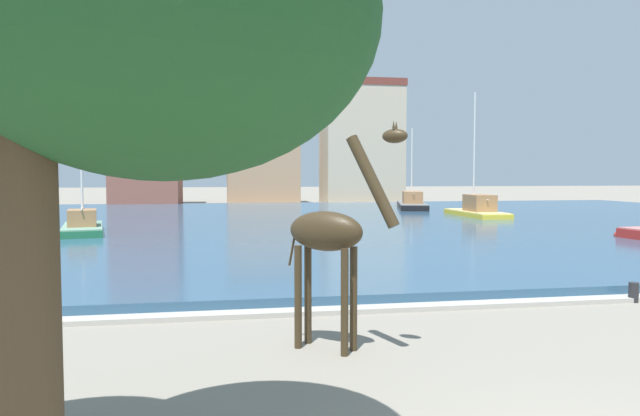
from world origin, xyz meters
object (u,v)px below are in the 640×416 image
at_px(sailboat_black, 411,205).
at_px(shade_tree, 45,10).
at_px(sailboat_yellow, 474,212).
at_px(mooring_bollard, 634,292).
at_px(giraffe_statue, 332,236).
at_px(sailboat_green, 83,229).

height_order(sailboat_black, shade_tree, sailboat_black).
height_order(sailboat_yellow, mooring_bollard, sailboat_yellow).
distance_m(giraffe_statue, sailboat_yellow, 31.94).
bearing_deg(mooring_bollard, giraffe_statue, -162.46).
relative_size(sailboat_black, mooring_bollard, 19.10).
relative_size(giraffe_statue, sailboat_green, 0.63).
distance_m(sailboat_black, mooring_bollard, 35.43).
bearing_deg(giraffe_statue, sailboat_black, 69.07).
xyz_separation_m(sailboat_black, mooring_bollard, (-6.09, -34.90, -0.34)).
xyz_separation_m(giraffe_statue, sailboat_black, (14.35, 37.51, -1.51)).
bearing_deg(mooring_bollard, sailboat_black, 80.11).
distance_m(sailboat_green, sailboat_black, 28.92).
distance_m(giraffe_statue, mooring_bollard, 8.86).
xyz_separation_m(sailboat_green, sailboat_yellow, (24.34, 7.75, 0.09)).
bearing_deg(sailboat_green, sailboat_yellow, 17.67).
height_order(sailboat_yellow, sailboat_black, sailboat_yellow).
bearing_deg(sailboat_yellow, sailboat_green, -162.33).
distance_m(sailboat_black, shade_tree, 46.24).
bearing_deg(shade_tree, sailboat_green, 101.97).
height_order(sailboat_green, mooring_bollard, sailboat_green).
xyz_separation_m(sailboat_yellow, sailboat_black, (-1.27, 9.69, -0.00)).
xyz_separation_m(giraffe_statue, shade_tree, (-3.41, -4.99, 2.47)).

